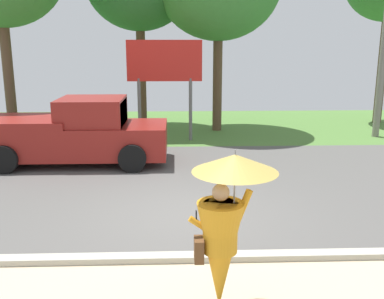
# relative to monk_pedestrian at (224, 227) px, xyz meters

# --- Properties ---
(ground_plane) EXTENTS (40.00, 22.00, 0.20)m
(ground_plane) POSITION_rel_monk_pedestrian_xyz_m (-0.43, 6.25, -1.18)
(ground_plane) COLOR #565451
(monk_pedestrian) EXTENTS (1.11, 1.06, 2.13)m
(monk_pedestrian) POSITION_rel_monk_pedestrian_xyz_m (0.00, 0.00, 0.00)
(monk_pedestrian) COLOR orange
(monk_pedestrian) RESTS_ON ground_plane
(pickup_truck) EXTENTS (5.20, 2.28, 1.88)m
(pickup_truck) POSITION_rel_monk_pedestrian_xyz_m (-3.43, 7.38, -0.26)
(pickup_truck) COLOR maroon
(pickup_truck) RESTS_ON ground_plane
(utility_pole) EXTENTS (1.80, 0.24, 6.08)m
(utility_pole) POSITION_rel_monk_pedestrian_xyz_m (6.85, 10.71, 2.08)
(utility_pole) COLOR gray
(utility_pole) RESTS_ON ground_plane
(roadside_billboard) EXTENTS (2.60, 0.12, 3.50)m
(roadside_billboard) POSITION_rel_monk_pedestrian_xyz_m (-0.96, 10.36, 1.42)
(roadside_billboard) COLOR slate
(roadside_billboard) RESTS_ON ground_plane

